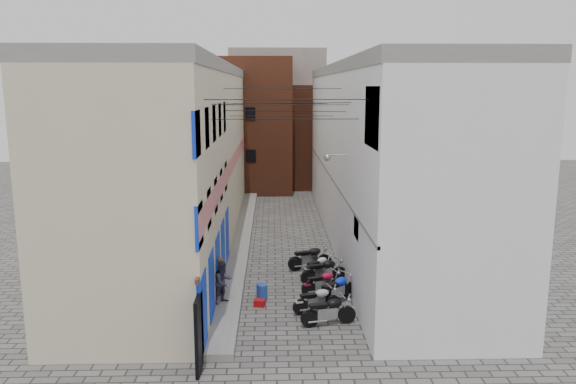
{
  "coord_description": "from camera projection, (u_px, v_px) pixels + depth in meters",
  "views": [
    {
      "loc": [
        -0.43,
        -15.14,
        7.88
      ],
      "look_at": [
        0.28,
        10.81,
        3.0
      ],
      "focal_mm": 35.0,
      "sensor_mm": 36.0,
      "label": 1
    }
  ],
  "objects": [
    {
      "name": "motorcycle_f",
      "position": [
        319.0,
        265.0,
        23.56
      ],
      "size": [
        1.66,
        1.49,
        0.99
      ],
      "primitive_type": null,
      "rotation": [
        0.0,
        0.0,
        -0.89
      ],
      "color": "silver",
      "rests_on": "ground"
    },
    {
      "name": "motorcycle_d",
      "position": [
        323.0,
        281.0,
        21.57
      ],
      "size": [
        1.85,
        1.16,
        1.02
      ],
      "primitive_type": null,
      "rotation": [
        0.0,
        0.0,
        -1.2
      ],
      "color": "maroon",
      "rests_on": "ground"
    },
    {
      "name": "building_right",
      "position": [
        380.0,
        154.0,
        28.41
      ],
      "size": [
        5.94,
        26.0,
        9.0
      ],
      "color": "white",
      "rests_on": "ground"
    },
    {
      "name": "person_a",
      "position": [
        222.0,
        276.0,
        20.79
      ],
      "size": [
        0.41,
        0.57,
        1.45
      ],
      "primitive_type": "imported",
      "rotation": [
        0.0,
        0.0,
        1.71
      ],
      "color": "brown",
      "rests_on": "plinth"
    },
    {
      "name": "motorcycle_e",
      "position": [
        324.0,
        270.0,
        22.74
      ],
      "size": [
        2.09,
        1.18,
        1.16
      ],
      "primitive_type": null,
      "rotation": [
        0.0,
        0.0,
        -1.28
      ],
      "color": "black",
      "rests_on": "ground"
    },
    {
      "name": "motorcycle_c",
      "position": [
        337.0,
        288.0,
        20.59
      ],
      "size": [
        1.95,
        1.86,
        1.19
      ],
      "primitive_type": null,
      "rotation": [
        0.0,
        0.0,
        -0.83
      ],
      "color": "#0D2AD0",
      "rests_on": "ground"
    },
    {
      "name": "motorcycle_a",
      "position": [
        328.0,
        310.0,
        18.73
      ],
      "size": [
        2.0,
        1.0,
        1.11
      ],
      "primitive_type": null,
      "rotation": [
        0.0,
        0.0,
        -1.36
      ],
      "color": "black",
      "rests_on": "ground"
    },
    {
      "name": "water_jug_near",
      "position": [
        263.0,
        292.0,
        21.1
      ],
      "size": [
        0.47,
        0.47,
        0.56
      ],
      "primitive_type": "cylinder",
      "rotation": [
        0.0,
        0.0,
        0.43
      ],
      "color": "#2144A5",
      "rests_on": "ground"
    },
    {
      "name": "building_left",
      "position": [
        182.0,
        155.0,
        28.09
      ],
      "size": [
        5.1,
        27.0,
        9.0
      ],
      "color": "beige",
      "rests_on": "ground"
    },
    {
      "name": "building_far_brick_right",
      "position": [
        315.0,
        136.0,
        45.15
      ],
      "size": [
        5.0,
        6.0,
        8.0
      ],
      "primitive_type": "cube",
      "color": "brown",
      "rests_on": "ground"
    },
    {
      "name": "ground",
      "position": [
        289.0,
        362.0,
        16.34
      ],
      "size": [
        90.0,
        90.0,
        0.0
      ],
      "primitive_type": "plane",
      "color": "#514F4C",
      "rests_on": "ground"
    },
    {
      "name": "far_shopfront",
      "position": [
        279.0,
        180.0,
        40.87
      ],
      "size": [
        2.0,
        0.3,
        2.4
      ],
      "primitive_type": "cube",
      "color": "black",
      "rests_on": "ground"
    },
    {
      "name": "person_b",
      "position": [
        223.0,
        282.0,
        20.02
      ],
      "size": [
        0.94,
        0.95,
        1.55
      ],
      "primitive_type": "imported",
      "rotation": [
        0.0,
        0.0,
        0.82
      ],
      "color": "#303048",
      "rests_on": "plinth"
    },
    {
      "name": "motorcycle_b",
      "position": [
        317.0,
        299.0,
        19.79
      ],
      "size": [
        1.88,
        1.06,
        1.04
      ],
      "primitive_type": null,
      "rotation": [
        0.0,
        0.0,
        -1.28
      ],
      "color": "#A8A9AD",
      "rests_on": "ground"
    },
    {
      "name": "motorcycle_g",
      "position": [
        310.0,
        256.0,
        24.5
      ],
      "size": [
        2.11,
        1.19,
        1.16
      ],
      "primitive_type": null,
      "rotation": [
        0.0,
        0.0,
        -1.28
      ],
      "color": "black",
      "rests_on": "ground"
    },
    {
      "name": "building_far_brick_left",
      "position": [
        252.0,
        125.0,
        42.87
      ],
      "size": [
        6.0,
        6.0,
        10.0
      ],
      "primitive_type": "cube",
      "color": "brown",
      "rests_on": "ground"
    },
    {
      "name": "plinth",
      "position": [
        242.0,
        239.0,
        29.03
      ],
      "size": [
        0.9,
        26.0,
        0.25
      ],
      "primitive_type": "cube",
      "color": "slate",
      "rests_on": "ground"
    },
    {
      "name": "red_crate",
      "position": [
        260.0,
        303.0,
        20.44
      ],
      "size": [
        0.45,
        0.37,
        0.25
      ],
      "primitive_type": "cube",
      "rotation": [
        0.0,
        0.0,
        -0.18
      ],
      "color": "#980A0E",
      "rests_on": "ground"
    },
    {
      "name": "building_far_concrete",
      "position": [
        277.0,
        115.0,
        48.72
      ],
      "size": [
        8.0,
        5.0,
        11.0
      ],
      "primitive_type": "cube",
      "color": "slate",
      "rests_on": "ground"
    },
    {
      "name": "water_jug_far",
      "position": [
        260.0,
        290.0,
        21.44
      ],
      "size": [
        0.39,
        0.39,
        0.49
      ],
      "primitive_type": "cylinder",
      "rotation": [
        0.0,
        0.0,
        0.3
      ],
      "color": "#202EA3",
      "rests_on": "ground"
    },
    {
      "name": "overhead_wires",
      "position": [
        283.0,
        106.0,
        22.53
      ],
      "size": [
        5.8,
        13.02,
        1.32
      ],
      "color": "black",
      "rests_on": "ground"
    }
  ]
}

